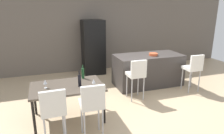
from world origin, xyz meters
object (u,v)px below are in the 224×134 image
Objects in this scene: refrigerator at (93,47)px; wine_glass_left at (45,82)px; kitchen_island at (148,70)px; dining_chair_far at (92,103)px; bar_chair_left at (137,73)px; wine_glass_middle at (94,81)px; bar_chair_middle at (193,67)px; wine_bottle_far at (83,73)px; dining_table at (67,89)px; dining_chair_near at (53,108)px; fruit_bowl at (153,54)px; wine_bottle_inner at (80,80)px.

wine_glass_left is at bearing -120.13° from refrigerator.
kitchen_island is 1.87× the size of dining_chair_far.
bar_chair_left is 6.03× the size of wine_glass_middle.
wine_bottle_far is at bearing -178.94° from bar_chair_middle.
dining_chair_near is at bearing -111.33° from dining_table.
dining_chair_far is (0.64, 0.00, 0.00)m from dining_chair_near.
wine_bottle_far is (-1.34, -0.06, 0.16)m from bar_chair_left.
fruit_bowl is (3.00, 1.09, 0.09)m from wine_glass_left.
fruit_bowl is (2.91, 1.93, 0.26)m from dining_chair_near.
dining_chair_far reaches higher than fruit_bowl.
dining_chair_far is at bearing -139.20° from bar_chair_left.
kitchen_island is 1.27m from bar_chair_middle.
wine_glass_middle is (0.10, -0.58, 0.00)m from wine_bottle_far.
refrigerator reaches higher than bar_chair_middle.
kitchen_island is at bearing 137.62° from bar_chair_middle.
wine_glass_left and wine_glass_middle have the same top height.
dining_chair_near is at bearing -128.42° from wine_bottle_inner.
dining_chair_far is at bearing -83.47° from wine_bottle_inner.
refrigerator reaches higher than dining_chair_far.
wine_bottle_far reaches higher than wine_glass_left.
bar_chair_middle reaches higher than wine_glass_middle.
wine_glass_left is at bearing 131.07° from dining_chair_far.
kitchen_island is 7.99× the size of fruit_bowl.
wine_bottle_inner is 0.29m from wine_glass_middle.
dining_table is at bearing -156.87° from fruit_bowl.
refrigerator reaches higher than dining_chair_near.
bar_chair_middle is 0.57× the size of refrigerator.
kitchen_island is 2.80m from dining_table.
wine_glass_left is (-3.83, -0.38, 0.17)m from bar_chair_middle.
wine_bottle_inner reaches higher than wine_bottle_far.
wine_glass_left is (-0.73, 0.84, 0.17)m from dining_chair_far.
dining_table is 0.89m from dining_chair_far.
refrigerator reaches higher than wine_bottle_inner.
dining_chair_far reaches higher than kitchen_island.
refrigerator is (1.66, 2.85, 0.06)m from wine_glass_left.
refrigerator is at bearing 66.56° from dining_table.
refrigerator is (1.57, 3.69, 0.22)m from dining_chair_near.
bar_chair_left is 1.00× the size of dining_chair_near.
dining_table is at bearing 153.54° from wine_glass_middle.
refrigerator is at bearing 131.33° from bar_chair_middle.
wine_bottle_far is 0.17× the size of refrigerator.
dining_chair_near reaches higher than wine_bottle_far.
dining_chair_far is at bearing -104.01° from refrigerator.
refrigerator is (0.75, 3.12, 0.06)m from wine_glass_middle.
wine_bottle_inner is (0.24, -0.12, 0.19)m from dining_table.
fruit_bowl is at bearing 33.59° from dining_chair_near.
bar_chair_middle is at bearing 18.00° from dining_chair_near.
dining_table is (-1.73, -0.39, -0.02)m from bar_chair_left.
bar_chair_left is 3.43× the size of wine_bottle_far.
dining_chair_near is at bearing -121.69° from wine_bottle_far.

